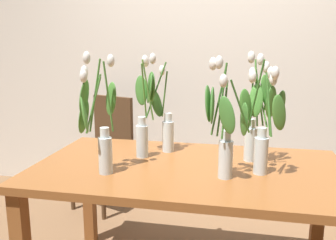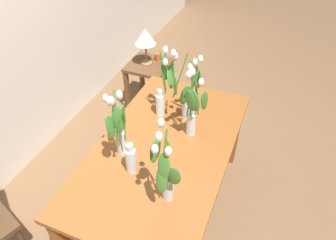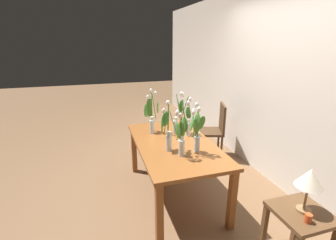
{
  "view_description": "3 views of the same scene",
  "coord_description": "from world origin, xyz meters",
  "px_view_note": "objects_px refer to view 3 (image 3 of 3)",
  "views": [
    {
      "loc": [
        0.26,
        -1.78,
        1.36
      ],
      "look_at": [
        -0.1,
        -0.04,
        0.99
      ],
      "focal_mm": 38.71,
      "sensor_mm": 36.0,
      "label": 1
    },
    {
      "loc": [
        -1.39,
        -0.59,
        2.27
      ],
      "look_at": [
        0.07,
        -0.0,
        0.93
      ],
      "focal_mm": 32.95,
      "sensor_mm": 36.0,
      "label": 2
    },
    {
      "loc": [
        2.57,
        -0.86,
        1.92
      ],
      "look_at": [
        -0.07,
        -0.06,
        1.01
      ],
      "focal_mm": 25.84,
      "sensor_mm": 36.0,
      "label": 3
    }
  ],
  "objects_px": {
    "tulip_vase_2": "(178,119)",
    "tulip_vase_3": "(187,122)",
    "dining_table": "(174,149)",
    "side_table": "(299,223)",
    "tulip_vase_4": "(152,116)",
    "table_lamp": "(310,179)",
    "tulip_vase_1": "(168,131)",
    "tulip_vase_5": "(182,138)",
    "tulip_vase_0": "(197,132)",
    "pillar_candle": "(308,218)",
    "dining_chair": "(216,128)"
  },
  "relations": [
    {
      "from": "tulip_vase_2",
      "to": "tulip_vase_4",
      "type": "xyz_separation_m",
      "value": [
        -0.14,
        -0.32,
        0.03
      ]
    },
    {
      "from": "dining_table",
      "to": "tulip_vase_2",
      "type": "bearing_deg",
      "value": 153.92
    },
    {
      "from": "tulip_vase_3",
      "to": "tulip_vase_5",
      "type": "xyz_separation_m",
      "value": [
        0.55,
        -0.27,
        0.03
      ]
    },
    {
      "from": "dining_table",
      "to": "side_table",
      "type": "xyz_separation_m",
      "value": [
        1.28,
        0.72,
        -0.22
      ]
    },
    {
      "from": "dining_table",
      "to": "side_table",
      "type": "relative_size",
      "value": 2.91
    },
    {
      "from": "tulip_vase_5",
      "to": "table_lamp",
      "type": "distance_m",
      "value": 1.2
    },
    {
      "from": "tulip_vase_3",
      "to": "dining_chair",
      "type": "xyz_separation_m",
      "value": [
        -0.67,
        0.78,
        -0.4
      ]
    },
    {
      "from": "tulip_vase_0",
      "to": "tulip_vase_3",
      "type": "height_order",
      "value": "tulip_vase_0"
    },
    {
      "from": "tulip_vase_2",
      "to": "pillar_candle",
      "type": "xyz_separation_m",
      "value": [
        1.67,
        0.52,
        -0.35
      ]
    },
    {
      "from": "tulip_vase_0",
      "to": "table_lamp",
      "type": "height_order",
      "value": "tulip_vase_0"
    },
    {
      "from": "tulip_vase_5",
      "to": "pillar_candle",
      "type": "height_order",
      "value": "tulip_vase_5"
    },
    {
      "from": "tulip_vase_5",
      "to": "dining_chair",
      "type": "height_order",
      "value": "tulip_vase_5"
    },
    {
      "from": "table_lamp",
      "to": "pillar_candle",
      "type": "xyz_separation_m",
      "value": [
        0.12,
        -0.08,
        -0.27
      ]
    },
    {
      "from": "tulip_vase_3",
      "to": "dining_chair",
      "type": "bearing_deg",
      "value": 130.58
    },
    {
      "from": "pillar_candle",
      "to": "tulip_vase_0",
      "type": "bearing_deg",
      "value": -153.77
    },
    {
      "from": "dining_table",
      "to": "tulip_vase_3",
      "type": "distance_m",
      "value": 0.41
    },
    {
      "from": "tulip_vase_4",
      "to": "table_lamp",
      "type": "distance_m",
      "value": 1.92
    },
    {
      "from": "dining_table",
      "to": "tulip_vase_5",
      "type": "distance_m",
      "value": 0.48
    },
    {
      "from": "tulip_vase_0",
      "to": "tulip_vase_5",
      "type": "xyz_separation_m",
      "value": [
        0.02,
        -0.18,
        -0.03
      ]
    },
    {
      "from": "tulip_vase_0",
      "to": "tulip_vase_1",
      "type": "bearing_deg",
      "value": -119.52
    },
    {
      "from": "pillar_candle",
      "to": "tulip_vase_2",
      "type": "bearing_deg",
      "value": -162.58
    },
    {
      "from": "tulip_vase_1",
      "to": "tulip_vase_5",
      "type": "xyz_separation_m",
      "value": [
        0.18,
        0.09,
        -0.02
      ]
    },
    {
      "from": "tulip_vase_3",
      "to": "tulip_vase_5",
      "type": "height_order",
      "value": "tulip_vase_5"
    },
    {
      "from": "tulip_vase_3",
      "to": "table_lamp",
      "type": "bearing_deg",
      "value": 19.06
    },
    {
      "from": "dining_chair",
      "to": "table_lamp",
      "type": "height_order",
      "value": "table_lamp"
    },
    {
      "from": "tulip_vase_5",
      "to": "table_lamp",
      "type": "relative_size",
      "value": 1.48
    },
    {
      "from": "tulip_vase_3",
      "to": "tulip_vase_0",
      "type": "bearing_deg",
      "value": -10.22
    },
    {
      "from": "pillar_candle",
      "to": "tulip_vase_4",
      "type": "bearing_deg",
      "value": -155.02
    },
    {
      "from": "dining_table",
      "to": "tulip_vase_2",
      "type": "distance_m",
      "value": 0.42
    },
    {
      "from": "tulip_vase_1",
      "to": "side_table",
      "type": "bearing_deg",
      "value": 37.94
    },
    {
      "from": "tulip_vase_4",
      "to": "dining_chair",
      "type": "height_order",
      "value": "tulip_vase_4"
    },
    {
      "from": "dining_table",
      "to": "side_table",
      "type": "bearing_deg",
      "value": 29.28
    },
    {
      "from": "tulip_vase_2",
      "to": "tulip_vase_3",
      "type": "height_order",
      "value": "tulip_vase_2"
    },
    {
      "from": "table_lamp",
      "to": "pillar_candle",
      "type": "relative_size",
      "value": 5.31
    },
    {
      "from": "tulip_vase_3",
      "to": "tulip_vase_5",
      "type": "relative_size",
      "value": 0.96
    },
    {
      "from": "dining_table",
      "to": "tulip_vase_5",
      "type": "bearing_deg",
      "value": -6.3
    },
    {
      "from": "dining_table",
      "to": "tulip_vase_3",
      "type": "xyz_separation_m",
      "value": [
        -0.18,
        0.23,
        0.28
      ]
    },
    {
      "from": "dining_table",
      "to": "table_lamp",
      "type": "bearing_deg",
      "value": 30.06
    },
    {
      "from": "pillar_candle",
      "to": "dining_chair",
      "type": "bearing_deg",
      "value": 170.88
    },
    {
      "from": "tulip_vase_5",
      "to": "dining_chair",
      "type": "xyz_separation_m",
      "value": [
        -1.22,
        1.06,
        -0.43
      ]
    },
    {
      "from": "dining_table",
      "to": "dining_chair",
      "type": "height_order",
      "value": "dining_chair"
    },
    {
      "from": "tulip_vase_2",
      "to": "pillar_candle",
      "type": "height_order",
      "value": "tulip_vase_2"
    },
    {
      "from": "tulip_vase_1",
      "to": "tulip_vase_4",
      "type": "relative_size",
      "value": 0.97
    },
    {
      "from": "tulip_vase_2",
      "to": "dining_table",
      "type": "bearing_deg",
      "value": -26.08
    },
    {
      "from": "dining_table",
      "to": "pillar_candle",
      "type": "relative_size",
      "value": 21.33
    },
    {
      "from": "tulip_vase_1",
      "to": "dining_chair",
      "type": "bearing_deg",
      "value": 132.21
    },
    {
      "from": "dining_table",
      "to": "table_lamp",
      "type": "distance_m",
      "value": 1.48
    },
    {
      "from": "tulip_vase_2",
      "to": "side_table",
      "type": "xyz_separation_m",
      "value": [
        1.55,
        0.58,
        -0.51
      ]
    },
    {
      "from": "tulip_vase_0",
      "to": "tulip_vase_1",
      "type": "height_order",
      "value": "tulip_vase_0"
    },
    {
      "from": "tulip_vase_0",
      "to": "side_table",
      "type": "bearing_deg",
      "value": 31.69
    }
  ]
}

